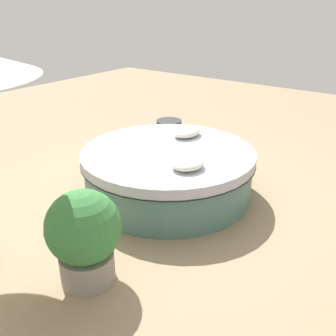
# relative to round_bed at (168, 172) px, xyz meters

# --- Properties ---
(ground_plane) EXTENTS (16.00, 16.00, 0.00)m
(ground_plane) POSITION_rel_round_bed_xyz_m (0.00, 0.00, -0.35)
(ground_plane) COLOR #9E8466
(round_bed) EXTENTS (2.44, 2.44, 0.68)m
(round_bed) POSITION_rel_round_bed_xyz_m (0.00, 0.00, 0.00)
(round_bed) COLOR #4C726B
(round_bed) RESTS_ON ground_plane
(throw_pillow_0) EXTENTS (0.45, 0.39, 0.14)m
(throw_pillow_0) POSITION_rel_round_bed_xyz_m (-0.35, -0.56, 0.40)
(throw_pillow_0) COLOR silver
(throw_pillow_0) RESTS_ON round_bed
(throw_pillow_1) EXTENTS (0.51, 0.37, 0.15)m
(throw_pillow_1) POSITION_rel_round_bed_xyz_m (0.64, 0.12, 0.41)
(throw_pillow_1) COLOR beige
(throw_pillow_1) RESTS_ON round_bed
(planter) EXTENTS (0.74, 0.74, 0.99)m
(planter) POSITION_rel_round_bed_xyz_m (-1.97, -0.46, 0.19)
(planter) COLOR gray
(planter) RESTS_ON ground_plane
(side_table) EXTENTS (0.48, 0.48, 0.51)m
(side_table) POSITION_rel_round_bed_xyz_m (1.59, 1.16, -0.09)
(side_table) COLOR #333338
(side_table) RESTS_ON ground_plane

